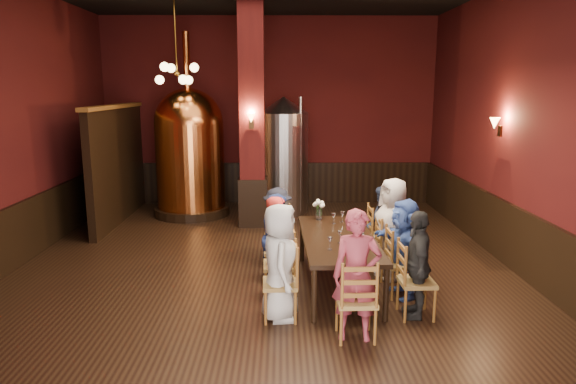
{
  "coord_description": "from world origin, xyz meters",
  "views": [
    {
      "loc": [
        0.3,
        -7.65,
        2.81
      ],
      "look_at": [
        0.39,
        0.2,
        1.22
      ],
      "focal_mm": 32.0,
      "sensor_mm": 36.0,
      "label": 1
    }
  ],
  "objects_px": {
    "dining_table": "(338,241)",
    "rose_vase": "(319,206)",
    "copper_kettle": "(190,150)",
    "person_0": "(280,262)",
    "steel_vessel": "(284,155)",
    "person_2": "(278,237)",
    "person_1": "(279,248)"
  },
  "relations": [
    {
      "from": "copper_kettle",
      "to": "steel_vessel",
      "type": "bearing_deg",
      "value": 5.42
    },
    {
      "from": "dining_table",
      "to": "rose_vase",
      "type": "height_order",
      "value": "rose_vase"
    },
    {
      "from": "person_1",
      "to": "person_2",
      "type": "height_order",
      "value": "person_1"
    },
    {
      "from": "dining_table",
      "to": "steel_vessel",
      "type": "distance_m",
      "value": 4.69
    },
    {
      "from": "person_1",
      "to": "rose_vase",
      "type": "distance_m",
      "value": 1.48
    },
    {
      "from": "rose_vase",
      "to": "person_0",
      "type": "bearing_deg",
      "value": -107.3
    },
    {
      "from": "person_2",
      "to": "copper_kettle",
      "type": "xyz_separation_m",
      "value": [
        -1.98,
        4.08,
        0.81
      ]
    },
    {
      "from": "copper_kettle",
      "to": "rose_vase",
      "type": "height_order",
      "value": "copper_kettle"
    },
    {
      "from": "steel_vessel",
      "to": "person_1",
      "type": "bearing_deg",
      "value": -91.04
    },
    {
      "from": "person_0",
      "to": "person_1",
      "type": "relative_size",
      "value": 1.04
    },
    {
      "from": "person_2",
      "to": "copper_kettle",
      "type": "relative_size",
      "value": 0.33
    },
    {
      "from": "person_1",
      "to": "rose_vase",
      "type": "bearing_deg",
      "value": -9.68
    },
    {
      "from": "person_2",
      "to": "steel_vessel",
      "type": "relative_size",
      "value": 0.5
    },
    {
      "from": "dining_table",
      "to": "person_0",
      "type": "bearing_deg",
      "value": -130.36
    },
    {
      "from": "person_1",
      "to": "person_2",
      "type": "bearing_deg",
      "value": 17.49
    },
    {
      "from": "person_1",
      "to": "rose_vase",
      "type": "relative_size",
      "value": 4.23
    },
    {
      "from": "steel_vessel",
      "to": "rose_vase",
      "type": "distance_m",
      "value": 3.68
    },
    {
      "from": "dining_table",
      "to": "steel_vessel",
      "type": "relative_size",
      "value": 0.92
    },
    {
      "from": "person_1",
      "to": "steel_vessel",
      "type": "relative_size",
      "value": 0.53
    },
    {
      "from": "person_0",
      "to": "person_2",
      "type": "distance_m",
      "value": 1.33
    },
    {
      "from": "copper_kettle",
      "to": "steel_vessel",
      "type": "distance_m",
      "value": 2.1
    },
    {
      "from": "dining_table",
      "to": "copper_kettle",
      "type": "height_order",
      "value": "copper_kettle"
    },
    {
      "from": "person_0",
      "to": "steel_vessel",
      "type": "xyz_separation_m",
      "value": [
        0.07,
        5.61,
        0.59
      ]
    },
    {
      "from": "dining_table",
      "to": "person_2",
      "type": "relative_size",
      "value": 1.86
    },
    {
      "from": "person_0",
      "to": "rose_vase",
      "type": "distance_m",
      "value": 2.09
    },
    {
      "from": "dining_table",
      "to": "person_2",
      "type": "bearing_deg",
      "value": 158.78
    },
    {
      "from": "person_1",
      "to": "copper_kettle",
      "type": "xyz_separation_m",
      "value": [
        -2.0,
        4.74,
        0.76
      ]
    },
    {
      "from": "person_0",
      "to": "copper_kettle",
      "type": "distance_m",
      "value": 5.82
    },
    {
      "from": "person_2",
      "to": "copper_kettle",
      "type": "distance_m",
      "value": 4.61
    },
    {
      "from": "person_0",
      "to": "copper_kettle",
      "type": "height_order",
      "value": "copper_kettle"
    },
    {
      "from": "dining_table",
      "to": "copper_kettle",
      "type": "distance_m",
      "value": 5.29
    },
    {
      "from": "steel_vessel",
      "to": "rose_vase",
      "type": "xyz_separation_m",
      "value": [
        0.55,
        -3.62,
        -0.35
      ]
    }
  ]
}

